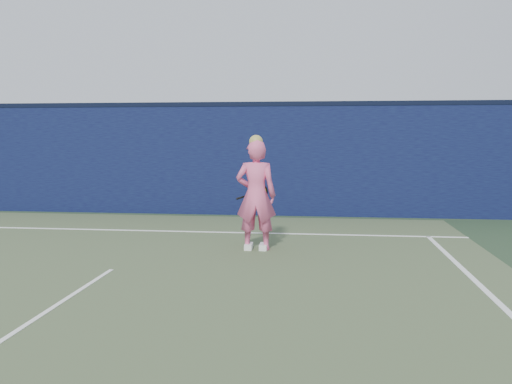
# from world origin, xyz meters

# --- Properties ---
(ground) EXTENTS (80.00, 80.00, 0.00)m
(ground) POSITION_xyz_m (0.00, 0.00, 0.00)
(ground) COLOR #253B24
(ground) RESTS_ON ground
(backstop_wall) EXTENTS (24.00, 0.40, 2.50)m
(backstop_wall) POSITION_xyz_m (0.00, 6.50, 1.25)
(backstop_wall) COLOR black
(backstop_wall) RESTS_ON ground
(wall_cap) EXTENTS (24.00, 0.42, 0.10)m
(wall_cap) POSITION_xyz_m (0.00, 6.50, 2.55)
(wall_cap) COLOR black
(wall_cap) RESTS_ON backstop_wall
(player) EXTENTS (0.65, 0.44, 1.85)m
(player) POSITION_xyz_m (1.81, 2.58, 0.89)
(player) COLOR #EA5B8D
(player) RESTS_ON ground
(racket) EXTENTS (0.54, 0.21, 0.30)m
(racket) POSITION_xyz_m (1.80, 3.05, 0.88)
(racket) COLOR black
(racket) RESTS_ON ground
(court_lines) EXTENTS (11.00, 12.04, 0.01)m
(court_lines) POSITION_xyz_m (0.00, -0.33, 0.01)
(court_lines) COLOR white
(court_lines) RESTS_ON court_surface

